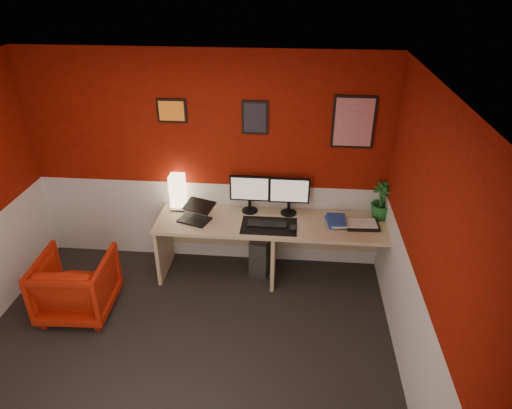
% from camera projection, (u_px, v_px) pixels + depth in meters
% --- Properties ---
extents(ground, '(4.00, 3.50, 0.01)m').
position_uv_depth(ground, '(179.00, 365.00, 4.17)').
color(ground, black).
rests_on(ground, ground).
extents(ceiling, '(4.00, 3.50, 0.01)m').
position_uv_depth(ceiling, '(148.00, 94.00, 2.97)').
color(ceiling, white).
rests_on(ceiling, ground).
extents(wall_back, '(4.00, 0.01, 2.50)m').
position_uv_depth(wall_back, '(207.00, 163.00, 5.10)').
color(wall_back, maroon).
rests_on(wall_back, ground).
extents(wall_right, '(0.01, 3.50, 2.50)m').
position_uv_depth(wall_right, '(427.00, 266.00, 3.41)').
color(wall_right, maroon).
rests_on(wall_right, ground).
extents(wainscot_back, '(4.00, 0.01, 1.00)m').
position_uv_depth(wainscot_back, '(210.00, 221.00, 5.45)').
color(wainscot_back, silver).
rests_on(wainscot_back, ground).
extents(wainscot_right, '(0.01, 3.50, 1.00)m').
position_uv_depth(wainscot_right, '(411.00, 339.00, 3.77)').
color(wainscot_right, silver).
rests_on(wainscot_right, ground).
extents(desk, '(2.60, 0.65, 0.73)m').
position_uv_depth(desk, '(274.00, 250.00, 5.16)').
color(desk, tan).
rests_on(desk, ground).
extents(shoji_lamp, '(0.16, 0.16, 0.40)m').
position_uv_depth(shoji_lamp, '(178.00, 193.00, 5.16)').
color(shoji_lamp, '#FFE5B2').
rests_on(shoji_lamp, desk).
extents(laptop, '(0.39, 0.33, 0.22)m').
position_uv_depth(laptop, '(194.00, 212.00, 4.96)').
color(laptop, black).
rests_on(laptop, desk).
extents(monitor_left, '(0.45, 0.06, 0.58)m').
position_uv_depth(monitor_left, '(250.00, 188.00, 5.06)').
color(monitor_left, black).
rests_on(monitor_left, desk).
extents(monitor_right, '(0.45, 0.06, 0.58)m').
position_uv_depth(monitor_right, '(289.00, 191.00, 5.02)').
color(monitor_right, black).
rests_on(monitor_right, desk).
extents(desk_mat, '(0.60, 0.38, 0.01)m').
position_uv_depth(desk_mat, '(269.00, 226.00, 4.91)').
color(desk_mat, black).
rests_on(desk_mat, desk).
extents(keyboard, '(0.42, 0.15, 0.02)m').
position_uv_depth(keyboard, '(267.00, 224.00, 4.92)').
color(keyboard, black).
rests_on(keyboard, desk_mat).
extents(mouse, '(0.08, 0.11, 0.03)m').
position_uv_depth(mouse, '(293.00, 228.00, 4.83)').
color(mouse, black).
rests_on(mouse, desk_mat).
extents(book_bottom, '(0.24, 0.30, 0.03)m').
position_uv_depth(book_bottom, '(327.00, 222.00, 4.95)').
color(book_bottom, '#22439D').
rests_on(book_bottom, desk).
extents(book_middle, '(0.23, 0.29, 0.02)m').
position_uv_depth(book_middle, '(330.00, 221.00, 4.92)').
color(book_middle, silver).
rests_on(book_middle, book_bottom).
extents(book_top, '(0.20, 0.26, 0.02)m').
position_uv_depth(book_top, '(327.00, 219.00, 4.92)').
color(book_top, '#22439D').
rests_on(book_top, book_middle).
extents(zen_tray, '(0.36, 0.27, 0.03)m').
position_uv_depth(zen_tray, '(362.00, 225.00, 4.91)').
color(zen_tray, black).
rests_on(zen_tray, desk).
extents(potted_plant, '(0.28, 0.28, 0.43)m').
position_uv_depth(potted_plant, '(382.00, 201.00, 4.96)').
color(potted_plant, '#19591E').
rests_on(potted_plant, desk).
extents(pc_tower, '(0.27, 0.48, 0.45)m').
position_uv_depth(pc_tower, '(262.00, 251.00, 5.38)').
color(pc_tower, '#99999E').
rests_on(pc_tower, ground).
extents(armchair, '(0.74, 0.76, 0.66)m').
position_uv_depth(armchair, '(77.00, 284.00, 4.67)').
color(armchair, red).
rests_on(armchair, ground).
extents(art_left, '(0.32, 0.02, 0.26)m').
position_uv_depth(art_left, '(172.00, 111.00, 4.82)').
color(art_left, orange).
rests_on(art_left, wall_back).
extents(art_center, '(0.28, 0.02, 0.36)m').
position_uv_depth(art_center, '(255.00, 118.00, 4.78)').
color(art_center, black).
rests_on(art_center, wall_back).
extents(art_right, '(0.44, 0.02, 0.56)m').
position_uv_depth(art_right, '(354.00, 122.00, 4.71)').
color(art_right, red).
rests_on(art_right, wall_back).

